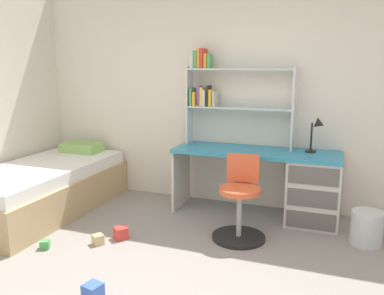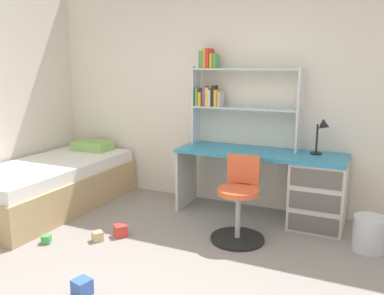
{
  "view_description": "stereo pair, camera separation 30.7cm",
  "coord_description": "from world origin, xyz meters",
  "px_view_note": "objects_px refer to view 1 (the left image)",
  "views": [
    {
      "loc": [
        1.1,
        -2.24,
        1.66
      ],
      "look_at": [
        -0.22,
        1.33,
        0.87
      ],
      "focal_mm": 37.21,
      "sensor_mm": 36.0,
      "label": 1
    },
    {
      "loc": [
        1.38,
        -2.12,
        1.66
      ],
      "look_at": [
        -0.22,
        1.33,
        0.87
      ],
      "focal_mm": 37.21,
      "sensor_mm": 36.0,
      "label": 2
    }
  ],
  "objects_px": {
    "bed_platform": "(43,188)",
    "desk": "(298,184)",
    "swivel_chair": "(240,206)",
    "waste_bin": "(366,228)",
    "toy_block_red_1": "(121,233)",
    "toy_block_green_2": "(45,244)",
    "bookshelf_hutch": "(223,89)",
    "desk_lamp": "(318,129)",
    "toy_block_natural_0": "(98,239)",
    "toy_block_blue_3": "(93,292)"
  },
  "relations": [
    {
      "from": "desk",
      "to": "toy_block_blue_3",
      "type": "height_order",
      "value": "desk"
    },
    {
      "from": "toy_block_natural_0",
      "to": "bed_platform",
      "type": "bearing_deg",
      "value": 153.23
    },
    {
      "from": "toy_block_green_2",
      "to": "toy_block_blue_3",
      "type": "distance_m",
      "value": 1.04
    },
    {
      "from": "desk_lamp",
      "to": "toy_block_red_1",
      "type": "height_order",
      "value": "desk_lamp"
    },
    {
      "from": "toy_block_blue_3",
      "to": "bed_platform",
      "type": "bearing_deg",
      "value": 139.51
    },
    {
      "from": "desk_lamp",
      "to": "swivel_chair",
      "type": "height_order",
      "value": "desk_lamp"
    },
    {
      "from": "bed_platform",
      "to": "toy_block_natural_0",
      "type": "height_order",
      "value": "bed_platform"
    },
    {
      "from": "desk",
      "to": "desk_lamp",
      "type": "bearing_deg",
      "value": 29.22
    },
    {
      "from": "toy_block_green_2",
      "to": "desk_lamp",
      "type": "bearing_deg",
      "value": 35.54
    },
    {
      "from": "bookshelf_hutch",
      "to": "toy_block_green_2",
      "type": "bearing_deg",
      "value": -125.07
    },
    {
      "from": "desk",
      "to": "bookshelf_hutch",
      "type": "bearing_deg",
      "value": 168.96
    },
    {
      "from": "swivel_chair",
      "to": "toy_block_green_2",
      "type": "bearing_deg",
      "value": -151.91
    },
    {
      "from": "swivel_chair",
      "to": "toy_block_natural_0",
      "type": "relative_size",
      "value": 8.69
    },
    {
      "from": "toy_block_red_1",
      "to": "desk",
      "type": "bearing_deg",
      "value": 35.14
    },
    {
      "from": "waste_bin",
      "to": "desk",
      "type": "bearing_deg",
      "value": 150.06
    },
    {
      "from": "bed_platform",
      "to": "waste_bin",
      "type": "relative_size",
      "value": 6.41
    },
    {
      "from": "bookshelf_hutch",
      "to": "waste_bin",
      "type": "bearing_deg",
      "value": -19.7
    },
    {
      "from": "swivel_chair",
      "to": "toy_block_blue_3",
      "type": "height_order",
      "value": "swivel_chair"
    },
    {
      "from": "desk",
      "to": "bookshelf_hutch",
      "type": "distance_m",
      "value": 1.35
    },
    {
      "from": "waste_bin",
      "to": "toy_block_red_1",
      "type": "xyz_separation_m",
      "value": [
        -2.23,
        -0.7,
        -0.1
      ]
    },
    {
      "from": "desk_lamp",
      "to": "toy_block_green_2",
      "type": "bearing_deg",
      "value": -144.46
    },
    {
      "from": "waste_bin",
      "to": "toy_block_blue_3",
      "type": "height_order",
      "value": "waste_bin"
    },
    {
      "from": "desk_lamp",
      "to": "toy_block_red_1",
      "type": "bearing_deg",
      "value": -145.37
    },
    {
      "from": "desk_lamp",
      "to": "waste_bin",
      "type": "xyz_separation_m",
      "value": [
        0.52,
        -0.48,
        -0.84
      ]
    },
    {
      "from": "swivel_chair",
      "to": "toy_block_red_1",
      "type": "distance_m",
      "value": 1.19
    },
    {
      "from": "desk_lamp",
      "to": "toy_block_blue_3",
      "type": "relative_size",
      "value": 3.17
    },
    {
      "from": "bookshelf_hutch",
      "to": "toy_block_natural_0",
      "type": "distance_m",
      "value": 2.13
    },
    {
      "from": "swivel_chair",
      "to": "toy_block_green_2",
      "type": "relative_size",
      "value": 10.27
    },
    {
      "from": "desk",
      "to": "toy_block_natural_0",
      "type": "height_order",
      "value": "desk"
    },
    {
      "from": "desk_lamp",
      "to": "toy_block_green_2",
      "type": "xyz_separation_m",
      "value": [
        -2.26,
        -1.61,
        -0.96
      ]
    },
    {
      "from": "desk",
      "to": "toy_block_natural_0",
      "type": "distance_m",
      "value": 2.15
    },
    {
      "from": "desk",
      "to": "toy_block_red_1",
      "type": "relative_size",
      "value": 15.52
    },
    {
      "from": "desk_lamp",
      "to": "toy_block_green_2",
      "type": "relative_size",
      "value": 4.87
    },
    {
      "from": "bookshelf_hutch",
      "to": "desk_lamp",
      "type": "bearing_deg",
      "value": -4.71
    },
    {
      "from": "bookshelf_hutch",
      "to": "waste_bin",
      "type": "height_order",
      "value": "bookshelf_hutch"
    },
    {
      "from": "desk_lamp",
      "to": "bed_platform",
      "type": "height_order",
      "value": "desk_lamp"
    },
    {
      "from": "desk_lamp",
      "to": "toy_block_natural_0",
      "type": "distance_m",
      "value": 2.49
    },
    {
      "from": "desk_lamp",
      "to": "toy_block_red_1",
      "type": "relative_size",
      "value": 3.29
    },
    {
      "from": "swivel_chair",
      "to": "toy_block_blue_3",
      "type": "bearing_deg",
      "value": -117.52
    },
    {
      "from": "desk",
      "to": "toy_block_green_2",
      "type": "relative_size",
      "value": 22.96
    },
    {
      "from": "bookshelf_hutch",
      "to": "swivel_chair",
      "type": "height_order",
      "value": "bookshelf_hutch"
    },
    {
      "from": "bookshelf_hutch",
      "to": "desk_lamp",
      "type": "distance_m",
      "value": 1.14
    },
    {
      "from": "bookshelf_hutch",
      "to": "toy_block_blue_3",
      "type": "bearing_deg",
      "value": -97.78
    },
    {
      "from": "toy_block_red_1",
      "to": "toy_block_blue_3",
      "type": "xyz_separation_m",
      "value": [
        0.34,
        -0.97,
        0.0
      ]
    },
    {
      "from": "toy_block_natural_0",
      "to": "toy_block_blue_3",
      "type": "bearing_deg",
      "value": -58.69
    },
    {
      "from": "bed_platform",
      "to": "desk",
      "type": "bearing_deg",
      "value": 14.61
    },
    {
      "from": "swivel_chair",
      "to": "toy_block_natural_0",
      "type": "xyz_separation_m",
      "value": [
        -1.21,
        -0.61,
        -0.28
      ]
    },
    {
      "from": "bookshelf_hutch",
      "to": "toy_block_green_2",
      "type": "distance_m",
      "value": 2.48
    },
    {
      "from": "swivel_chair",
      "to": "waste_bin",
      "type": "relative_size",
      "value": 2.5
    },
    {
      "from": "desk",
      "to": "desk_lamp",
      "type": "distance_m",
      "value": 0.61
    }
  ]
}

